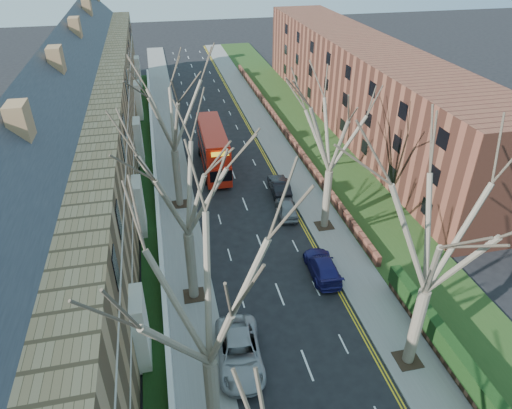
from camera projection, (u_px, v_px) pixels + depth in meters
pavement_left at (169, 154)px, 49.76m from camera, size 3.00×102.00×0.12m
pavement_right at (276, 144)px, 51.98m from camera, size 3.00×102.00×0.12m
terrace_left at (78, 143)px, 38.83m from camera, size 9.70×78.00×13.60m
flats_right at (360, 84)px, 54.85m from camera, size 13.97×54.00×10.00m
front_wall_left at (156, 186)px, 42.51m from camera, size 0.30×78.00×1.00m
grass_verge_right at (313, 140)px, 52.77m from camera, size 6.00×102.00×0.06m
tree_left_mid at (204, 289)px, 17.41m from camera, size 10.50×10.50×14.71m
tree_left_far at (183, 176)px, 25.89m from camera, size 10.15×10.15×14.22m
tree_left_dist at (170, 102)px, 35.69m from camera, size 10.50×10.50×14.71m
tree_right_mid at (443, 224)px, 21.19m from camera, size 10.50×10.50×14.71m
tree_right_far at (334, 122)px, 32.98m from camera, size 10.15×10.15×14.22m
double_decker_bus at (213, 149)px, 45.89m from camera, size 2.73×10.13×4.25m
car_left_far at (240, 352)px, 25.82m from camera, size 2.94×5.62×1.51m
car_right_near at (322, 266)px, 32.42m from camera, size 2.12×4.76×1.36m
car_right_mid at (287, 207)px, 39.15m from camera, size 2.02×4.11×1.35m
car_right_far at (279, 186)px, 42.22m from camera, size 1.82×4.51×1.46m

